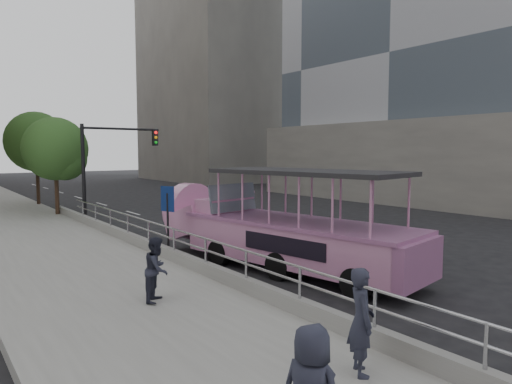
# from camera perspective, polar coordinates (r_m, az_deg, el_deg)

# --- Properties ---
(ground) EXTENTS (160.00, 160.00, 0.00)m
(ground) POSITION_cam_1_polar(r_m,az_deg,el_deg) (15.17, 4.10, -9.48)
(ground) COLOR black
(sidewalk) EXTENTS (5.50, 80.00, 0.30)m
(sidewalk) POSITION_cam_1_polar(r_m,az_deg,el_deg) (21.78, -25.98, -5.11)
(sidewalk) COLOR #A1A19B
(sidewalk) RESTS_ON ground
(kerb_wall) EXTENTS (0.24, 30.00, 0.36)m
(kerb_wall) POSITION_cam_1_polar(r_m,az_deg,el_deg) (15.01, -10.18, -7.82)
(kerb_wall) COLOR gray
(kerb_wall) RESTS_ON sidewalk
(guardrail) EXTENTS (0.07, 22.00, 0.71)m
(guardrail) POSITION_cam_1_polar(r_m,az_deg,el_deg) (14.87, -10.22, -5.33)
(guardrail) COLOR #AAAAAF
(guardrail) RESTS_ON kerb_wall
(duck_boat) EXTENTS (3.98, 10.04, 3.25)m
(duck_boat) POSITION_cam_1_polar(r_m,az_deg,el_deg) (15.04, 2.22, -4.89)
(duck_boat) COLOR black
(duck_boat) RESTS_ON ground
(car) EXTENTS (2.90, 4.17, 1.32)m
(car) POSITION_cam_1_polar(r_m,az_deg,el_deg) (21.06, -1.31, -3.53)
(car) COLOR silver
(car) RESTS_ON ground
(pedestrian_near) EXTENTS (0.68, 0.75, 1.71)m
(pedestrian_near) POSITION_cam_1_polar(r_m,az_deg,el_deg) (7.63, 13.01, -15.43)
(pedestrian_near) COLOR #272939
(pedestrian_near) RESTS_ON sidewalk
(pedestrian_mid) EXTENTS (0.93, 0.94, 1.53)m
(pedestrian_mid) POSITION_cam_1_polar(r_m,az_deg,el_deg) (11.08, -12.29, -9.39)
(pedestrian_mid) COLOR #272939
(pedestrian_mid) RESTS_ON sidewalk
(parking_sign) EXTENTS (0.23, 0.56, 2.64)m
(parking_sign) POSITION_cam_1_polar(r_m,az_deg,el_deg) (15.80, -10.97, -2.80)
(parking_sign) COLOR black
(parking_sign) RESTS_ON ground
(traffic_signal) EXTENTS (4.20, 0.32, 5.20)m
(traffic_signal) POSITION_cam_1_polar(r_m,az_deg,el_deg) (24.91, -18.17, 4.11)
(traffic_signal) COLOR black
(traffic_signal) RESTS_ON ground
(street_tree_near) EXTENTS (3.52, 3.52, 5.72)m
(street_tree_near) POSITION_cam_1_polar(r_m,az_deg,el_deg) (27.77, -23.57, 4.68)
(street_tree_near) COLOR #352518
(street_tree_near) RESTS_ON ground
(street_tree_far) EXTENTS (3.97, 3.97, 6.45)m
(street_tree_far) POSITION_cam_1_polar(r_m,az_deg,el_deg) (33.69, -25.59, 5.43)
(street_tree_far) COLOR #352518
(street_tree_far) RESTS_ON ground
(tower_podium) EXTENTS (26.00, 26.00, 6.00)m
(tower_podium) POSITION_cam_1_polar(r_m,az_deg,el_deg) (44.88, 25.39, 3.56)
(tower_podium) COLOR gray
(tower_podium) RESTS_ON ground
(midrise_stone_a) EXTENTS (20.00, 20.00, 32.00)m
(midrise_stone_a) POSITION_cam_1_polar(r_m,az_deg,el_deg) (65.09, -2.81, 15.87)
(midrise_stone_a) COLOR gray
(midrise_stone_a) RESTS_ON ground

